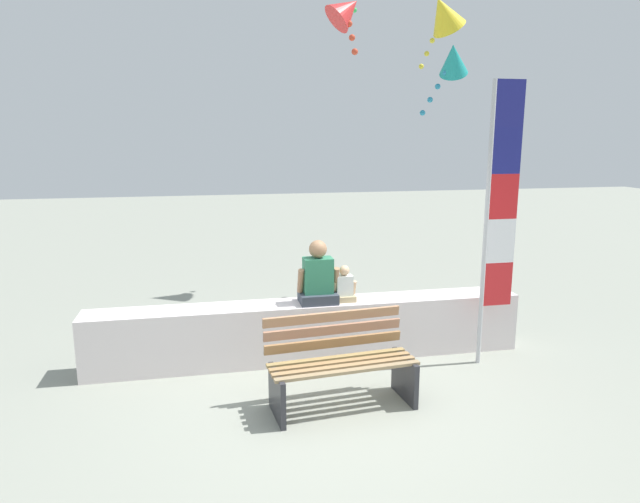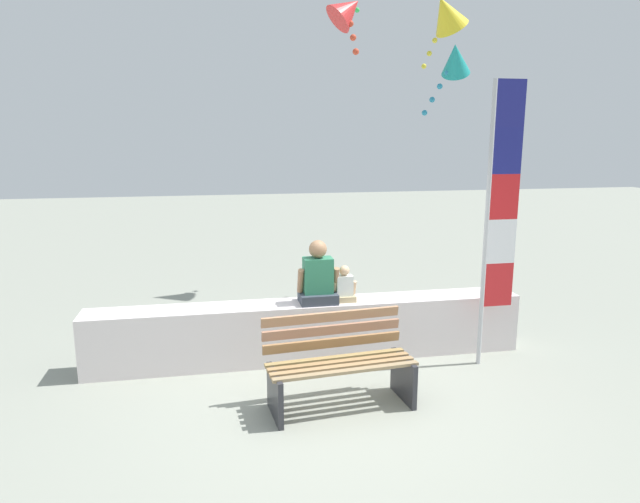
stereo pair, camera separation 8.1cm
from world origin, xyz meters
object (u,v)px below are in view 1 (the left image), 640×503
at_px(person_adult, 318,278).
at_px(kite_red, 347,11).
at_px(park_bench, 341,365).
at_px(person_child, 344,287).
at_px(kite_teal, 453,60).
at_px(flag_banner, 497,208).
at_px(kite_yellow, 444,14).

relative_size(person_adult, kite_red, 0.86).
xyz_separation_m(park_bench, person_adult, (0.01, 1.17, 0.58)).
distance_m(park_bench, kite_red, 4.45).
distance_m(person_child, kite_teal, 3.67).
distance_m(flag_banner, kite_yellow, 3.74).
relative_size(park_bench, flag_banner, 0.46).
height_order(park_bench, kite_yellow, kite_yellow).
relative_size(kite_red, kite_teal, 0.82).
height_order(park_bench, kite_red, kite_red).
distance_m(person_child, flag_banner, 1.94).
height_order(flag_banner, kite_teal, kite_teal).
bearing_deg(park_bench, kite_yellow, 54.87).
xyz_separation_m(person_adult, flag_banner, (1.94, -0.49, 0.83)).
height_order(park_bench, person_adult, person_adult).
height_order(person_child, flag_banner, flag_banner).
distance_m(flag_banner, kite_teal, 2.70).
relative_size(person_child, kite_teal, 0.41).
xyz_separation_m(flag_banner, kite_red, (-1.33, 1.65, 2.33)).
bearing_deg(person_adult, kite_yellow, 42.97).
relative_size(person_adult, person_child, 1.73).
relative_size(person_adult, kite_teal, 0.70).
bearing_deg(person_adult, flag_banner, -14.18).
bearing_deg(kite_red, kite_yellow, 30.47).
height_order(person_child, kite_red, kite_red).
xyz_separation_m(person_adult, kite_teal, (2.22, 1.48, 2.65)).
distance_m(person_adult, flag_banner, 2.16).
height_order(kite_yellow, kite_red, kite_yellow).
bearing_deg(kite_teal, person_adult, -146.23).
xyz_separation_m(kite_yellow, kite_teal, (-0.14, -0.71, -0.75)).
distance_m(park_bench, kite_teal, 4.73).
bearing_deg(person_adult, park_bench, -90.44).
relative_size(person_child, kite_yellow, 0.38).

